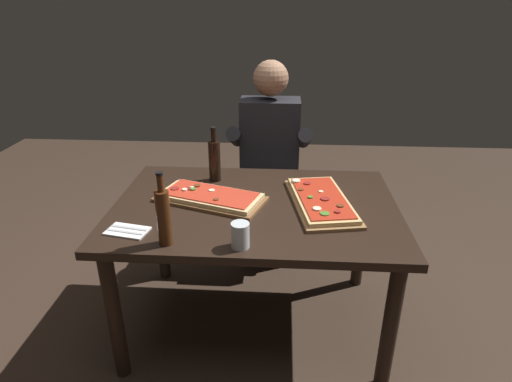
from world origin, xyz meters
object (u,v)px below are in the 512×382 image
Objects in this scene: tumbler_near_camera at (240,235)px; diner_chair at (270,183)px; wine_bottle_dark at (164,216)px; dining_table at (255,221)px; pizza_rectangular_left at (321,201)px; seated_diner at (269,154)px; oil_bottle_amber at (214,160)px; pizza_rectangular_front at (210,197)px.

diner_chair is at bearing 86.39° from tumbler_near_camera.
dining_table is at bearing 48.31° from wine_bottle_dark.
seated_diner is (-0.28, 0.71, -0.02)m from pizza_rectangular_left.
pizza_rectangular_left is 0.80m from wine_bottle_dark.
wine_bottle_dark is 0.37× the size of diner_chair.
diner_chair reaches higher than dining_table.
oil_bottle_amber is at bearing 129.98° from dining_table.
pizza_rectangular_front reaches higher than dining_table.
pizza_rectangular_front is (-0.23, 0.03, 0.11)m from dining_table.
pizza_rectangular_left is at bearing 31.46° from wine_bottle_dark.
oil_bottle_amber is (0.10, 0.68, -0.01)m from wine_bottle_dark.
seated_diner is at bearing -90.00° from diner_chair.
diner_chair is (-0.28, 0.83, -0.27)m from pizza_rectangular_left.
pizza_rectangular_front is 0.68× the size of diner_chair.
tumbler_near_camera reaches higher than pizza_rectangular_front.
tumbler_near_camera is at bearing -130.82° from pizza_rectangular_left.
dining_table is 2.35× the size of pizza_rectangular_left.
pizza_rectangular_front is at bearing -111.09° from seated_diner.
oil_bottle_amber is 0.23× the size of seated_diner.
pizza_rectangular_front is 0.45m from wine_bottle_dark.
pizza_rectangular_left is 1.85× the size of wine_bottle_dark.
oil_bottle_amber is at bearing 154.65° from pizza_rectangular_left.
pizza_rectangular_front is 0.76m from seated_diner.
pizza_rectangular_left is (0.55, -0.01, 0.00)m from pizza_rectangular_front.
diner_chair reaches higher than pizza_rectangular_left.
oil_bottle_amber is 0.72m from tumbler_near_camera.
wine_bottle_dark is 1.20m from seated_diner.
pizza_rectangular_left is 5.45× the size of tumbler_near_camera.
pizza_rectangular_front is 0.47m from tumbler_near_camera.
wine_bottle_dark is at bearing 178.90° from tumbler_near_camera.
pizza_rectangular_left is at bearing -0.69° from pizza_rectangular_front.
tumbler_near_camera is at bearing -65.41° from pizza_rectangular_front.
wine_bottle_dark is 0.32m from tumbler_near_camera.
seated_diner is at bearing 68.91° from pizza_rectangular_front.
pizza_rectangular_left reaches higher than dining_table.
pizza_rectangular_front is at bearing -108.25° from diner_chair.
diner_chair is at bearing 87.08° from dining_table.
seated_diner is at bearing 57.07° from oil_bottle_amber.
oil_bottle_amber is (-0.57, 0.27, 0.10)m from pizza_rectangular_left.
pizza_rectangular_front is at bearing 74.25° from wine_bottle_dark.
tumbler_near_camera is 0.13× the size of diner_chair.
diner_chair reaches higher than tumbler_near_camera.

